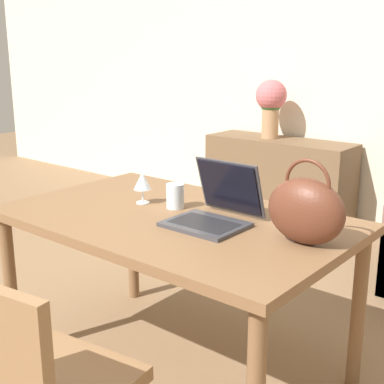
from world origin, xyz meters
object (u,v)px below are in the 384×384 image
Objects in this scene: wine_glass at (142,182)px; chair at (34,383)px; drinking_glass at (175,196)px; handbag at (306,210)px; flower_vase at (271,102)px; laptop at (217,207)px.

chair is at bearing -64.04° from wine_glass.
drinking_glass is at bearing 98.14° from chair.
flower_vase is (-1.44, 2.11, 0.14)m from handbag.
handbag reaches higher than laptop.
wine_glass is (-0.45, 0.92, 0.36)m from chair.
wine_glass reaches higher than drinking_glass.
flower_vase is at bearing 110.60° from drinking_glass.
handbag is (0.39, 0.00, 0.06)m from laptop.
laptop is 1.04× the size of handbag.
chair is 2.55× the size of laptop.
handbag is at bearing 59.41° from chair.
drinking_glass is at bearing -69.40° from flower_vase.
drinking_glass is at bearing 176.57° from handbag.
flower_vase reaches higher than wine_glass.
drinking_glass is (-0.28, 0.96, 0.31)m from chair.
handbag is (0.66, -0.04, 0.07)m from drinking_glass.
handbag is at bearing 0.01° from wine_glass.
laptop is at bearing -9.28° from drinking_glass.
chair is 5.73× the size of wine_glass.
laptop is (-0.02, 0.91, 0.33)m from chair.
wine_glass is at bearing -73.75° from flower_vase.
laptop reaches higher than drinking_glass.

